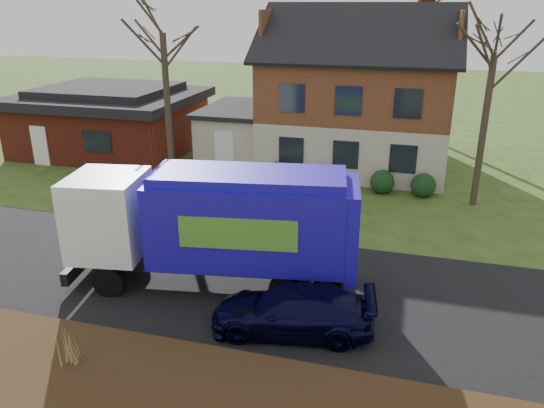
# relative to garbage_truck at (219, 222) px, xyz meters

# --- Properties ---
(ground) EXTENTS (120.00, 120.00, 0.00)m
(ground) POSITION_rel_garbage_truck_xyz_m (0.23, 0.24, -2.12)
(ground) COLOR #2F4617
(ground) RESTS_ON ground
(road) EXTENTS (80.00, 7.00, 0.02)m
(road) POSITION_rel_garbage_truck_xyz_m (0.23, 0.24, -2.11)
(road) COLOR black
(road) RESTS_ON ground
(mulch_verge) EXTENTS (80.00, 3.50, 0.30)m
(mulch_verge) POSITION_rel_garbage_truck_xyz_m (0.23, -5.06, -1.97)
(mulch_verge) COLOR #312110
(mulch_verge) RESTS_ON ground
(main_house) EXTENTS (12.95, 8.95, 9.26)m
(main_house) POSITION_rel_garbage_truck_xyz_m (1.71, 14.15, 1.91)
(main_house) COLOR beige
(main_house) RESTS_ON ground
(ranch_house) EXTENTS (9.80, 8.20, 3.70)m
(ranch_house) POSITION_rel_garbage_truck_xyz_m (-11.77, 13.24, -0.31)
(ranch_house) COLOR maroon
(ranch_house) RESTS_ON ground
(garbage_truck) EXTENTS (8.84, 3.63, 3.68)m
(garbage_truck) POSITION_rel_garbage_truck_xyz_m (0.00, 0.00, 0.00)
(garbage_truck) COLOR black
(garbage_truck) RESTS_ON ground
(silver_sedan) EXTENTS (4.39, 2.60, 1.37)m
(silver_sedan) POSITION_rel_garbage_truck_xyz_m (-4.49, 4.90, -1.44)
(silver_sedan) COLOR #A4A7AC
(silver_sedan) RESTS_ON ground
(navy_wagon) EXTENTS (4.47, 2.37, 1.23)m
(navy_wagon) POSITION_rel_garbage_truck_xyz_m (2.67, -1.77, -1.50)
(navy_wagon) COLOR black
(navy_wagon) RESTS_ON ground
(tree_front_west) EXTENTS (3.23, 3.23, 9.60)m
(tree_front_west) POSITION_rel_garbage_truck_xyz_m (-5.66, 8.42, 5.79)
(tree_front_west) COLOR #3A2F22
(tree_front_west) RESTS_ON ground
(tree_front_east) EXTENTS (3.20, 3.20, 8.88)m
(tree_front_east) POSITION_rel_garbage_truck_xyz_m (7.93, 9.46, 5.10)
(tree_front_east) COLOR #3E3225
(tree_front_east) RESTS_ON ground
(grass_clump_mid) EXTENTS (0.37, 0.30, 1.03)m
(grass_clump_mid) POSITION_rel_garbage_truck_xyz_m (-1.90, -4.75, -1.31)
(grass_clump_mid) COLOR #A38748
(grass_clump_mid) RESTS_ON mulch_verge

